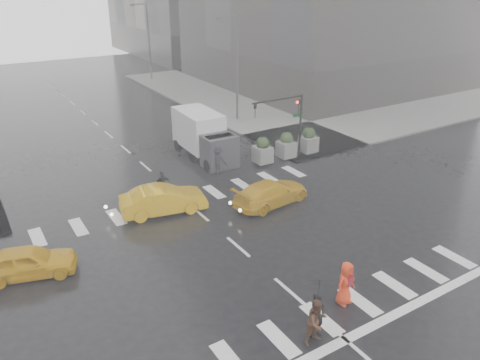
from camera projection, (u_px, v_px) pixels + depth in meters
ground at (238, 247)px, 22.33m from camera, size 120.00×120.00×0.00m
sidewalk_ne at (315, 108)px, 45.31m from camera, size 35.00×35.00×0.15m
road_markings at (238, 247)px, 22.33m from camera, size 18.00×48.00×0.01m
traffic_signal_pole at (289, 115)px, 31.60m from camera, size 4.45×0.42×4.50m
street_lamp_near at (236, 64)px, 39.57m from camera, size 2.15×0.22×9.00m
street_lamp_far at (148, 39)px, 55.11m from camera, size 2.15×0.22×9.00m
planter_west at (263, 150)px, 31.69m from camera, size 1.10×1.10×1.80m
planter_mid at (286, 145)px, 32.65m from camera, size 1.10×1.10×1.80m
planter_east at (308, 140)px, 33.62m from camera, size 1.10×1.10×1.80m
pedestrian_black at (319, 300)px, 16.20m from camera, size 1.09×1.11×2.43m
pedestrian_brown at (317, 322)px, 16.21m from camera, size 0.92×0.75×1.79m
pedestrian_orange at (346, 283)px, 18.17m from camera, size 0.97×0.70×1.85m
pedestrian_far_a at (163, 184)px, 27.01m from camera, size 0.99×0.63×1.65m
pedestrian_far_b at (218, 160)px, 30.14m from camera, size 1.32×1.33×1.87m
taxi_front at (28, 262)px, 19.96m from camera, size 4.30×2.69×1.36m
taxi_mid at (164, 200)px, 25.26m from camera, size 4.83×2.44×1.52m
taxi_rear at (271, 193)px, 26.27m from camera, size 4.36×2.43×1.36m
box_truck at (204, 135)px, 32.45m from camera, size 2.26×6.02×3.20m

